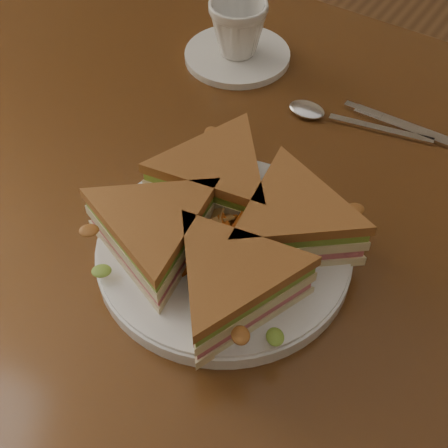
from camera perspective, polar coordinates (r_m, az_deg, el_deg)
name	(u,v)px	position (r m, az deg, el deg)	size (l,w,h in m)	color
table	(281,254)	(0.78, 5.26, -2.71)	(1.20, 0.80, 0.75)	#3C200D
plate	(224,251)	(0.64, 0.00, -2.48)	(0.26, 0.26, 0.02)	white
sandwich_wedges	(224,227)	(0.61, 0.00, -0.31)	(0.33, 0.33, 0.06)	beige
crisps_mound	(224,230)	(0.61, 0.00, -0.55)	(0.09, 0.09, 0.05)	orange
spoon	(324,115)	(0.81, 9.16, 9.84)	(0.18, 0.06, 0.01)	silver
knife	(419,132)	(0.81, 17.43, 8.01)	(0.22, 0.02, 0.00)	silver
saucer	(237,55)	(0.90, 1.23, 15.16)	(0.15, 0.15, 0.01)	white
coffee_cup	(238,28)	(0.88, 1.27, 17.45)	(0.08, 0.08, 0.07)	white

